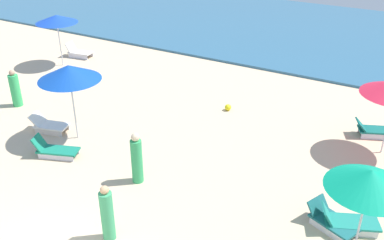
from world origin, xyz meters
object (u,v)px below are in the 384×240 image
Objects in this scene: beachgoer_0 at (15,90)px; beach_ball_0 at (228,107)px; lounge_chair_4_0 at (331,220)px; beachgoer_2 at (107,214)px; umbrella_4 at (370,180)px; lounge_chair_5_0 at (79,52)px; umbrella_5 at (56,19)px; lounge_chair_2_0 at (49,125)px; beachgoer_3 at (137,159)px; lounge_chair_4_1 at (348,222)px; umbrella_2 at (69,73)px; lounge_chair_2_1 at (55,150)px; lounge_chair_1_0 at (372,130)px.

beachgoer_0 is 5.99× the size of beach_ball_0.
beachgoer_0 reaches higher than lounge_chair_4_0.
umbrella_4 is at bearing -4.40° from beachgoer_2.
umbrella_5 is at bearing 176.20° from lounge_chair_5_0.
umbrella_4 reaches higher than lounge_chair_2_0.
umbrella_5 is 11.30m from beachgoer_3.
lounge_chair_5_0 is at bearing 42.61° from lounge_chair_4_1.
lounge_chair_5_0 is (-4.68, 6.71, 0.02)m from lounge_chair_2_0.
lounge_chair_5_0 is 9.86m from beach_ball_0.
lounge_chair_4_0 is (9.11, -0.31, -2.27)m from umbrella_2.
lounge_chair_2_0 is at bearing 173.50° from umbrella_4.
beach_ball_0 is at bearing 26.08° from lounge_chair_4_1.
umbrella_5 is at bearing 157.08° from umbrella_4.
lounge_chair_2_1 is 9.97m from lounge_chair_5_0.
lounge_chair_2_0 is at bearing -49.69° from umbrella_5.
lounge_chair_1_0 is 0.87× the size of beachgoer_0.
umbrella_4 is 17.00m from umbrella_5.
lounge_chair_1_0 is 10.84m from umbrella_2.
beachgoer_2 reaches higher than lounge_chair_5_0.
umbrella_2 is at bearing 111.37° from lounge_chair_4_0.
lounge_chair_4_0 is 5.68× the size of beach_ball_0.
umbrella_2 reaches higher than lounge_chair_2_1.
beachgoer_2 is at bearing -143.98° from lounge_chair_5_0.
beachgoer_3 reaches higher than lounge_chair_2_1.
beach_ball_0 is (-6.12, 6.08, -2.36)m from umbrella_4.
lounge_chair_4_0 is at bearing 156.68° from lounge_chair_1_0.
lounge_chair_2_1 reaches higher than lounge_chair_1_0.
lounge_chair_4_1 is (0.38, 0.14, 0.00)m from lounge_chair_4_0.
umbrella_5 is at bearing 92.97° from lounge_chair_4_0.
beachgoer_0 is at bearing 86.23° from lounge_chair_1_0.
lounge_chair_4_1 is 6.14m from beachgoer_3.
umbrella_5 is (-14.96, -0.13, 2.12)m from lounge_chair_1_0.
lounge_chair_5_0 is 12.11m from beachgoer_3.
umbrella_4 is at bearing -111.21° from lounge_chair_2_1.
lounge_chair_5_0 is at bearing 62.59° from lounge_chair_1_0.
lounge_chair_5_0 reaches higher than lounge_chair_4_1.
lounge_chair_2_0 is 5.63× the size of beach_ball_0.
umbrella_2 reaches higher than umbrella_5.
lounge_chair_1_0 is at bearing -159.16° from beachgoer_3.
lounge_chair_5_0 reaches higher than lounge_chair_2_0.
lounge_chair_2_1 is 0.58× the size of umbrella_4.
lounge_chair_4_1 is at bearing -23.73° from beachgoer_0.
umbrella_5 is 1.58× the size of beachgoer_2.
lounge_chair_5_0 is at bearing -66.77° from beachgoer_3.
lounge_chair_2_1 is at bearing 103.74° from lounge_chair_1_0.
beachgoer_3 is (9.37, -7.66, 0.52)m from lounge_chair_5_0.
beachgoer_3 is (-5.72, -6.43, 0.54)m from lounge_chair_1_0.
lounge_chair_2_0 is at bearing -173.45° from umbrella_2.
lounge_chair_1_0 is 13.94m from beachgoer_0.
beachgoer_3 is at bearing -17.56° from umbrella_2.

